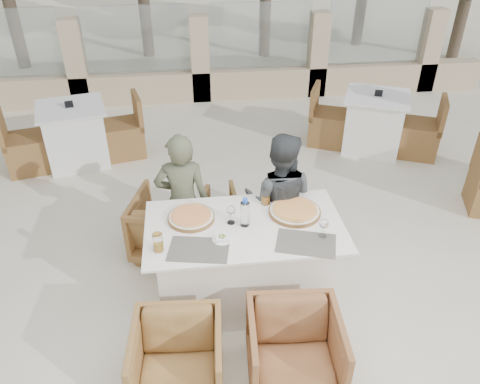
{
  "coord_description": "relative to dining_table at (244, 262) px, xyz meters",
  "views": [
    {
      "loc": [
        -0.3,
        -2.93,
        3.03
      ],
      "look_at": [
        0.11,
        0.36,
        0.9
      ],
      "focal_mm": 35.0,
      "sensor_mm": 36.0,
      "label": 1
    }
  ],
  "objects": [
    {
      "name": "ground",
      "position": [
        -0.11,
        -0.06,
        -0.39
      ],
      "size": [
        80.0,
        80.0,
        0.0
      ],
      "primitive_type": "plane",
      "color": "beige",
      "rests_on": "ground"
    },
    {
      "name": "perimeter_wall_far",
      "position": [
        -0.11,
        4.74,
        0.42
      ],
      "size": [
        10.0,
        0.34,
        1.6
      ],
      "primitive_type": null,
      "color": "#CBB28F",
      "rests_on": "ground"
    },
    {
      "name": "dining_table",
      "position": [
        0.0,
        0.0,
        0.0
      ],
      "size": [
        1.6,
        0.9,
        0.77
      ],
      "primitive_type": null,
      "color": "white",
      "rests_on": "ground"
    },
    {
      "name": "placemat_near_left",
      "position": [
        -0.38,
        -0.26,
        0.39
      ],
      "size": [
        0.5,
        0.38,
        0.0
      ],
      "primitive_type": "cube",
      "rotation": [
        0.0,
        0.0,
        -0.19
      ],
      "color": "#615B53",
      "rests_on": "dining_table"
    },
    {
      "name": "placemat_near_right",
      "position": [
        0.44,
        -0.28,
        0.39
      ],
      "size": [
        0.52,
        0.42,
        0.0
      ],
      "primitive_type": "cube",
      "rotation": [
        0.0,
        0.0,
        -0.31
      ],
      "color": "#615C53",
      "rests_on": "dining_table"
    },
    {
      "name": "pizza_left",
      "position": [
        -0.42,
        0.14,
        0.41
      ],
      "size": [
        0.47,
        0.47,
        0.05
      ],
      "primitive_type": "cylinder",
      "rotation": [
        0.0,
        0.0,
        -0.26
      ],
      "color": "#E04A1E",
      "rests_on": "dining_table"
    },
    {
      "name": "pizza_right",
      "position": [
        0.44,
        0.12,
        0.41
      ],
      "size": [
        0.57,
        0.57,
        0.06
      ],
      "primitive_type": "cylinder",
      "rotation": [
        0.0,
        0.0,
        -0.41
      ],
      "color": "#D5601D",
      "rests_on": "dining_table"
    },
    {
      "name": "water_bottle",
      "position": [
        0.0,
        0.01,
        0.51
      ],
      "size": [
        0.1,
        0.1,
        0.25
      ],
      "primitive_type": "cylinder",
      "rotation": [
        0.0,
        0.0,
        -0.39
      ],
      "color": "#A2BFD5",
      "rests_on": "dining_table"
    },
    {
      "name": "wine_glass_centre",
      "position": [
        -0.1,
        0.05,
        0.48
      ],
      "size": [
        0.09,
        0.09,
        0.18
      ],
      "primitive_type": null,
      "rotation": [
        0.0,
        0.0,
        -0.17
      ],
      "color": "white",
      "rests_on": "dining_table"
    },
    {
      "name": "wine_glass_corner",
      "position": [
        0.58,
        -0.22,
        0.48
      ],
      "size": [
        0.09,
        0.09,
        0.18
      ],
      "primitive_type": null,
      "rotation": [
        0.0,
        0.0,
        -0.19
      ],
      "color": "white",
      "rests_on": "dining_table"
    },
    {
      "name": "beer_glass_left",
      "position": [
        -0.68,
        -0.23,
        0.46
      ],
      "size": [
        0.1,
        0.1,
        0.15
      ],
      "primitive_type": "cylinder",
      "rotation": [
        0.0,
        0.0,
        -0.43
      ],
      "color": "gold",
      "rests_on": "dining_table"
    },
    {
      "name": "beer_glass_right",
      "position": [
        0.22,
        0.29,
        0.46
      ],
      "size": [
        0.1,
        0.1,
        0.15
      ],
      "primitive_type": "cylinder",
      "rotation": [
        0.0,
        0.0,
        -0.39
      ],
      "color": "orange",
      "rests_on": "dining_table"
    },
    {
      "name": "olive_dish",
      "position": [
        -0.2,
        -0.16,
        0.41
      ],
      "size": [
        0.15,
        0.15,
        0.04
      ],
      "primitive_type": null,
      "rotation": [
        0.0,
        0.0,
        -0.44
      ],
      "color": "white",
      "rests_on": "dining_table"
    },
    {
      "name": "armchair_far_left",
      "position": [
        -0.63,
        0.71,
        -0.07
      ],
      "size": [
        0.84,
        0.85,
        0.63
      ],
      "primitive_type": "imported",
      "rotation": [
        0.0,
        0.0,
        2.86
      ],
      "color": "olive",
      "rests_on": "ground"
    },
    {
      "name": "armchair_far_right",
      "position": [
        0.28,
        0.86,
        -0.12
      ],
      "size": [
        0.59,
        0.61,
        0.54
      ],
      "primitive_type": "imported",
      "rotation": [
        0.0,
        0.0,
        3.17
      ],
      "color": "olive",
      "rests_on": "ground"
    },
    {
      "name": "armchair_near_left",
      "position": [
        -0.58,
        -0.86,
        -0.1
      ],
      "size": [
        0.66,
        0.68,
        0.58
      ],
      "primitive_type": "imported",
      "rotation": [
        0.0,
        0.0,
        -0.07
      ],
      "color": "olive",
      "rests_on": "ground"
    },
    {
      "name": "armchair_near_right",
      "position": [
        0.24,
        -0.89,
        -0.08
      ],
      "size": [
        0.69,
        0.71,
        0.6
      ],
      "primitive_type": "imported",
      "rotation": [
        0.0,
        0.0,
        -0.08
      ],
      "color": "brown",
      "rests_on": "ground"
    },
    {
      "name": "diner_left",
      "position": [
        -0.49,
        0.56,
        0.28
      ],
      "size": [
        0.5,
        0.35,
        1.34
      ],
      "primitive_type": "imported",
      "rotation": [
        0.0,
        0.0,
        3.09
      ],
      "color": "#51563E",
      "rests_on": "ground"
    },
    {
      "name": "diner_right",
      "position": [
        0.37,
        0.45,
        0.29
      ],
      "size": [
        0.78,
        0.69,
        1.34
      ],
      "primitive_type": "imported",
      "rotation": [
        0.0,
        0.0,
        2.82
      ],
      "color": "#3E4244",
      "rests_on": "ground"
    },
    {
      "name": "bg_table_a",
      "position": [
        -1.85,
        2.72,
        0.0
      ],
      "size": [
        1.78,
        1.17,
        0.77
      ],
      "primitive_type": null,
      "rotation": [
        0.0,
        0.0,
        0.23
      ],
      "color": "silver",
      "rests_on": "ground"
    },
    {
      "name": "bg_table_b",
      "position": [
        2.13,
        2.61,
        0.0
      ],
      "size": [
        1.83,
        1.42,
        0.77
      ],
      "primitive_type": null,
      "rotation": [
        0.0,
        0.0,
        -0.42
      ],
      "color": "white",
      "rests_on": "ground"
    }
  ]
}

